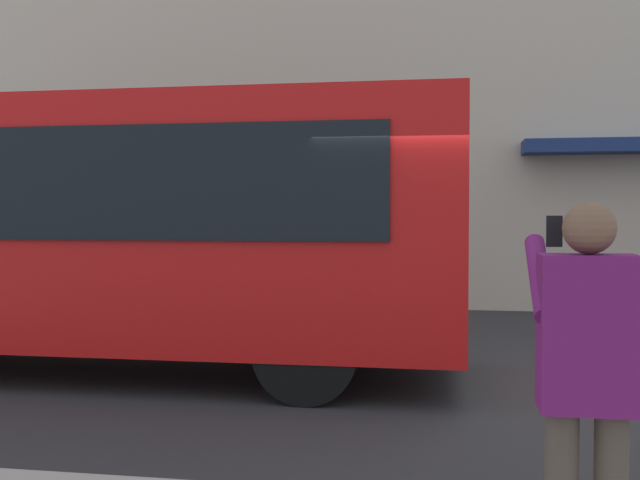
{
  "coord_description": "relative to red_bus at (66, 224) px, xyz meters",
  "views": [
    {
      "loc": [
        0.02,
        7.9,
        1.8
      ],
      "look_at": [
        1.44,
        -0.43,
        1.51
      ],
      "focal_mm": 42.17,
      "sensor_mm": 36.0,
      "label": 1
    }
  ],
  "objects": [
    {
      "name": "red_bus",
      "position": [
        0.0,
        0.0,
        0.0
      ],
      "size": [
        9.05,
        2.54,
        3.08
      ],
      "color": "red",
      "rests_on": "ground_plane"
    },
    {
      "name": "pedestrian_photographer",
      "position": [
        -4.92,
        4.74,
        -0.54
      ],
      "size": [
        0.53,
        0.52,
        1.7
      ],
      "color": "#4C4238",
      "rests_on": "sidewalk_curb"
    },
    {
      "name": "ground_plane",
      "position": [
        -4.36,
        0.12,
        -1.68
      ],
      "size": [
        60.0,
        60.0,
        0.0
      ],
      "primitive_type": "plane",
      "color": "#2B2B2D"
    }
  ]
}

